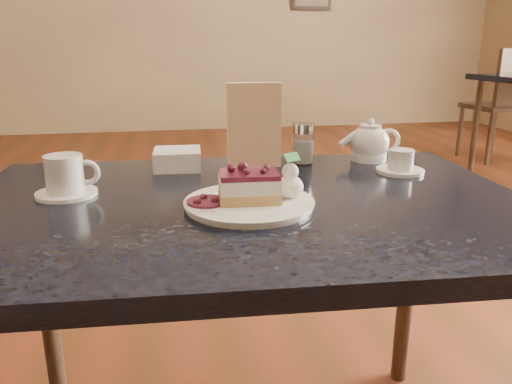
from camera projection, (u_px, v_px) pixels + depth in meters
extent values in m
cube|color=black|center=(247.00, 208.00, 0.98)|extent=(1.15, 0.80, 0.04)
cylinder|color=#342618|center=(47.00, 302.00, 1.32)|extent=(0.05, 0.05, 0.66)
cylinder|color=#342618|center=(407.00, 280.00, 1.44)|extent=(0.05, 0.05, 0.66)
cylinder|color=white|center=(249.00, 204.00, 0.93)|extent=(0.24, 0.24, 0.01)
cube|color=tan|center=(249.00, 196.00, 0.92)|extent=(0.11, 0.08, 0.02)
cube|color=white|center=(249.00, 184.00, 0.92)|extent=(0.11, 0.08, 0.03)
cube|color=#4A1430|center=(249.00, 174.00, 0.91)|extent=(0.11, 0.08, 0.01)
ellipsoid|color=white|center=(290.00, 187.00, 0.94)|extent=(0.05, 0.05, 0.04)
cylinder|color=#4A1430|center=(207.00, 202.00, 0.91)|extent=(0.07, 0.07, 0.01)
cylinder|color=white|center=(67.00, 193.00, 1.00)|extent=(0.12, 0.12, 0.01)
cylinder|color=white|center=(64.00, 174.00, 0.99)|extent=(0.07, 0.07, 0.07)
torus|color=white|center=(87.00, 173.00, 0.99)|extent=(0.05, 0.01, 0.05)
cylinder|color=white|center=(400.00, 171.00, 1.17)|extent=(0.11, 0.11, 0.01)
cylinder|color=white|center=(401.00, 159.00, 1.16)|extent=(0.06, 0.06, 0.05)
ellipsoid|color=white|center=(369.00, 144.00, 1.28)|extent=(0.10, 0.10, 0.09)
cylinder|color=white|center=(371.00, 125.00, 1.27)|extent=(0.06, 0.06, 0.01)
cylinder|color=white|center=(343.00, 145.00, 1.27)|extent=(0.06, 0.02, 0.05)
cube|color=#FFEFC8|center=(254.00, 125.00, 1.20)|extent=(0.13, 0.03, 0.20)
cylinder|color=white|center=(303.00, 148.00, 1.25)|extent=(0.05, 0.05, 0.08)
cylinder|color=silver|center=(303.00, 128.00, 1.23)|extent=(0.06, 0.06, 0.02)
cube|color=white|center=(178.00, 159.00, 1.20)|extent=(0.12, 0.12, 0.05)
cylinder|color=#342618|center=(476.00, 127.00, 3.83)|extent=(0.04, 0.04, 0.72)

